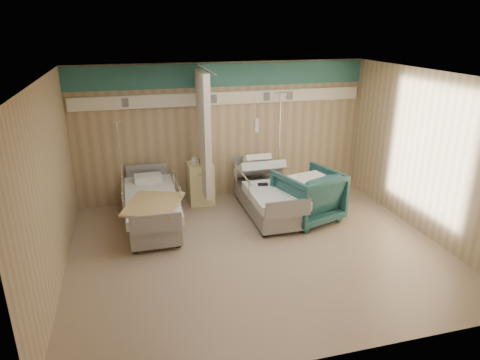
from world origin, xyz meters
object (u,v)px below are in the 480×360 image
object	(u,v)px
bedside_cabinet	(201,183)
iv_stand_left	(124,194)
bed_right	(268,199)
visitor_armchair	(308,196)
iv_stand_right	(278,176)
bed_left	(152,211)

from	to	relation	value
bedside_cabinet	iv_stand_left	world-z (taller)	iv_stand_left
iv_stand_left	bedside_cabinet	bearing A→B (deg)	1.57
bed_right	visitor_armchair	distance (m)	0.79
bed_right	iv_stand_right	xyz separation A→B (m)	(0.50, 0.84, 0.14)
bedside_cabinet	bed_right	bearing A→B (deg)	-38.05
bedside_cabinet	iv_stand_right	xyz separation A→B (m)	(1.65, -0.06, 0.03)
bedside_cabinet	iv_stand_right	size ratio (longest dim) A/B	0.38
visitor_armchair	bed_right	bearing A→B (deg)	-50.44
bedside_cabinet	iv_stand_left	xyz separation A→B (m)	(-1.53, -0.04, -0.05)
bed_left	iv_stand_left	bearing A→B (deg)	119.22
bed_left	bedside_cabinet	world-z (taller)	bedside_cabinet
bed_right	bedside_cabinet	xyz separation A→B (m)	(-1.15, 0.90, 0.11)
visitor_armchair	bed_left	bearing A→B (deg)	-26.12
visitor_armchair	iv_stand_right	xyz separation A→B (m)	(-0.15, 1.25, -0.03)
bed_right	bedside_cabinet	bearing A→B (deg)	141.95
visitor_armchair	iv_stand_right	distance (m)	1.26
iv_stand_right	bedside_cabinet	bearing A→B (deg)	177.84
bedside_cabinet	iv_stand_left	size ratio (longest dim) A/B	0.47
visitor_armchair	iv_stand_right	size ratio (longest dim) A/B	0.48
bed_right	bedside_cabinet	world-z (taller)	bedside_cabinet
bedside_cabinet	iv_stand_left	distance (m)	1.53
visitor_armchair	iv_stand_left	world-z (taller)	iv_stand_left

